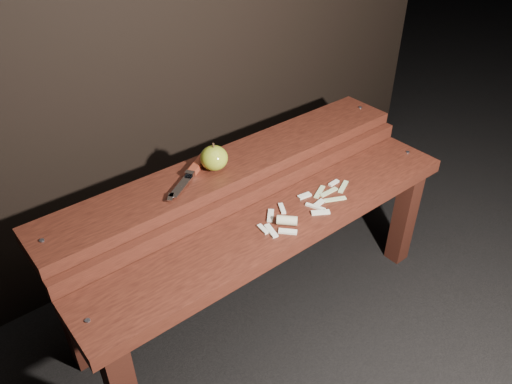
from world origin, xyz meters
TOP-DOWN VIEW (x-y plane):
  - ground at (0.00, 0.00)m, footprint 60.00×60.00m
  - bench_front_tier at (0.00, -0.06)m, footprint 1.20×0.20m
  - bench_rear_tier at (0.00, 0.17)m, footprint 1.20×0.21m
  - apple at (-0.06, 0.17)m, footprint 0.08×0.08m
  - knife at (-0.12, 0.19)m, footprint 0.20×0.14m
  - apple_scraps at (0.05, -0.06)m, footprint 0.35×0.13m

SIDE VIEW (x-z plane):
  - ground at x=0.00m, z-range 0.00..0.00m
  - bench_front_tier at x=0.00m, z-range 0.14..0.56m
  - bench_rear_tier at x=0.00m, z-range 0.16..0.67m
  - apple_scraps at x=0.05m, z-range 0.41..0.44m
  - knife at x=-0.12m, z-range 0.50..0.52m
  - apple at x=-0.06m, z-range 0.49..0.58m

